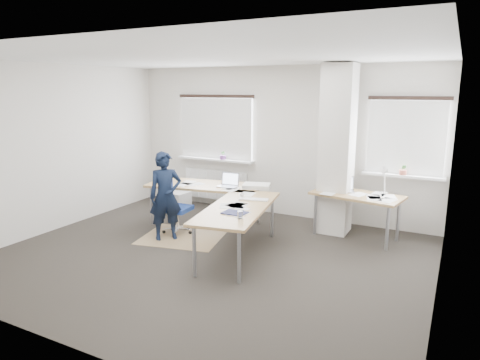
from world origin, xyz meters
The scene contains 8 objects.
ground centered at (0.00, 0.00, 0.00)m, with size 6.00×6.00×0.00m, color black.
room_shell centered at (0.18, 0.45, 1.75)m, with size 6.04×5.04×2.82m.
floor_mat centered at (-0.82, 0.52, 0.00)m, with size 1.28×1.08×0.01m, color #947750.
white_crate centered at (-1.98, 1.95, 0.16)m, with size 0.55×0.38×0.33m, color white.
desk_main centered at (-0.21, 0.80, 0.69)m, with size 2.82×2.63×0.96m.
desk_side centered at (1.71, 1.81, 0.69)m, with size 1.50×0.93×1.22m.
task_chair centered at (-1.05, 0.66, 0.27)m, with size 0.52×0.51×0.96m.
person centered at (-1.00, 0.34, 0.71)m, with size 0.52×0.34×1.42m, color black.
Camera 1 is at (3.09, -4.97, 2.39)m, focal length 32.00 mm.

